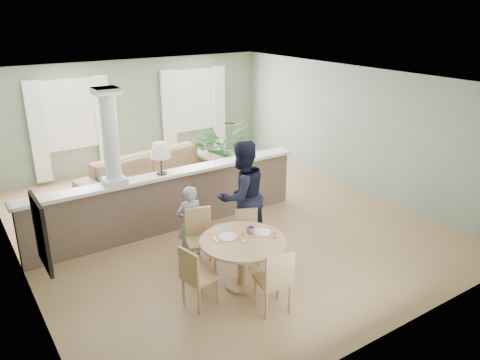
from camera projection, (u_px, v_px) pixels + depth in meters
ground at (220, 221)px, 9.00m from camera, size 8.00×8.00×0.00m
room_shell at (200, 123)px, 8.85m from camera, size 7.02×8.02×2.71m
pony_wall at (166, 194)px, 8.40m from camera, size 5.32×0.38×2.70m
sofa at (158, 178)px, 9.88m from camera, size 3.39×1.76×0.94m
houseplant at (218, 149)px, 10.91m from camera, size 1.44×1.27×1.52m
dining_table at (243, 249)px, 6.73m from camera, size 1.24×1.24×0.85m
chair_far_boy at (200, 236)px, 7.27m from camera, size 0.54×0.54×0.96m
chair_far_man at (248, 233)px, 7.50m from camera, size 0.50×0.50×0.84m
chair_near at (276, 279)px, 6.14m from camera, size 0.50×0.50×0.94m
chair_side at (196, 275)px, 6.27m from camera, size 0.48×0.48×0.90m
child_person at (190, 223)px, 7.49m from camera, size 0.47×0.32×1.25m
man_person at (242, 196)px, 7.72m from camera, size 0.97×0.79×1.88m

